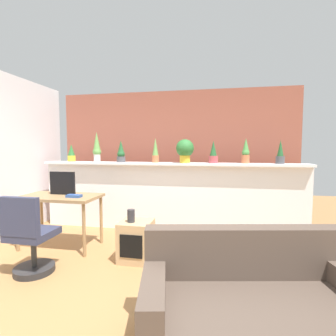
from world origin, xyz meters
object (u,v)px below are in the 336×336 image
(side_cube_shelf, at_px, (136,241))
(couch, at_px, (253,310))
(office_chair, at_px, (30,241))
(potted_plant_2, at_px, (121,153))
(potted_plant_5, at_px, (213,153))
(potted_plant_0, at_px, (71,153))
(potted_plant_1, at_px, (97,147))
(desk, at_px, (60,201))
(potted_plant_7, at_px, (280,154))
(potted_plant_3, at_px, (155,151))
(tv_monitor, at_px, (63,183))
(potted_plant_4, at_px, (185,150))
(book_on_desk, at_px, (74,196))
(potted_plant_6, at_px, (246,152))
(vase_on_shelf, at_px, (131,216))

(side_cube_shelf, distance_m, couch, 1.75)
(office_chair, distance_m, couch, 2.39)
(potted_plant_2, relative_size, potted_plant_5, 1.05)
(potted_plant_0, height_order, potted_plant_2, potted_plant_2)
(potted_plant_1, bearing_deg, side_cube_shelf, -47.68)
(desk, relative_size, office_chair, 1.21)
(potted_plant_7, xyz_separation_m, desk, (-3.15, -0.99, -0.67))
(potted_plant_2, height_order, potted_plant_3, potted_plant_3)
(potted_plant_3, xyz_separation_m, tv_monitor, (-1.17, -0.90, -0.46))
(desk, height_order, couch, couch)
(potted_plant_4, relative_size, book_on_desk, 1.98)
(potted_plant_1, xyz_separation_m, tv_monitor, (-0.08, -0.94, -0.52))
(potted_plant_1, height_order, potted_plant_4, potted_plant_1)
(side_cube_shelf, xyz_separation_m, book_on_desk, (-0.92, 0.13, 0.52))
(side_cube_shelf, bearing_deg, potted_plant_0, 142.75)
(potted_plant_6, height_order, side_cube_shelf, potted_plant_6)
(book_on_desk, bearing_deg, potted_plant_4, 36.53)
(potted_plant_1, bearing_deg, potted_plant_5, -1.06)
(tv_monitor, relative_size, office_chair, 0.42)
(desk, xyz_separation_m, office_chair, (0.15, -0.80, -0.28))
(potted_plant_0, height_order, couch, potted_plant_0)
(potted_plant_3, distance_m, desk, 1.68)
(potted_plant_7, height_order, office_chair, potted_plant_7)
(potted_plant_3, bearing_deg, potted_plant_1, 178.04)
(potted_plant_1, bearing_deg, desk, -94.02)
(potted_plant_1, height_order, potted_plant_3, potted_plant_1)
(tv_monitor, distance_m, side_cube_shelf, 1.40)
(potted_plant_0, height_order, potted_plant_6, potted_plant_6)
(potted_plant_2, distance_m, tv_monitor, 1.13)
(potted_plant_2, xyz_separation_m, potted_plant_6, (2.09, 0.06, 0.02))
(side_cube_shelf, bearing_deg, office_chair, -150.62)
(office_chair, xyz_separation_m, book_on_desk, (0.12, 0.72, 0.38))
(potted_plant_7, bearing_deg, potted_plant_0, 179.39)
(potted_plant_3, relative_size, couch, 0.25)
(potted_plant_0, relative_size, potted_plant_1, 0.59)
(side_cube_shelf, height_order, book_on_desk, book_on_desk)
(potted_plant_5, xyz_separation_m, potted_plant_7, (1.03, 0.01, -0.00))
(vase_on_shelf, bearing_deg, book_on_desk, 169.11)
(potted_plant_0, xyz_separation_m, desk, (0.44, -1.03, -0.66))
(tv_monitor, height_order, couch, tv_monitor)
(potted_plant_0, bearing_deg, potted_plant_1, -0.92)
(potted_plant_2, height_order, potted_plant_5, potted_plant_2)
(office_chair, bearing_deg, book_on_desk, 80.29)
(potted_plant_2, height_order, potted_plant_7, potted_plant_2)
(tv_monitor, distance_m, office_chair, 1.04)
(vase_on_shelf, bearing_deg, potted_plant_1, 130.11)
(potted_plant_2, height_order, potted_plant_6, potted_plant_6)
(potted_plant_0, xyz_separation_m, potted_plant_2, (0.98, -0.06, 0.01))
(potted_plant_6, distance_m, book_on_desk, 2.68)
(potted_plant_1, xyz_separation_m, book_on_desk, (0.20, -1.11, -0.67))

